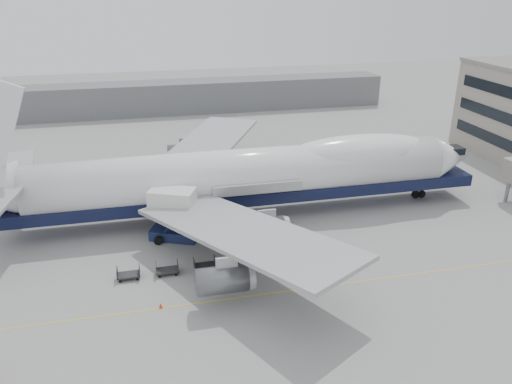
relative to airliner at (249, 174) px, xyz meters
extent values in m
plane|color=gray|center=(-0.64, -12.00, -5.62)|extent=(260.00, 260.00, 0.00)
cube|color=gold|center=(-0.64, -18.00, -5.62)|extent=(60.00, 0.15, 0.01)
cylinder|color=slate|center=(35.36, -4.00, -4.12)|extent=(0.50, 0.50, 3.00)
cube|color=slate|center=(-10.64, 58.00, -2.12)|extent=(110.00, 8.00, 7.00)
cylinder|color=white|center=(-0.64, 0.00, 0.08)|extent=(52.00, 6.40, 6.40)
cube|color=black|center=(0.36, 0.00, -2.48)|extent=(60.00, 5.76, 1.50)
cone|color=white|center=(28.36, 0.00, 0.08)|extent=(6.00, 6.40, 6.40)
ellipsoid|color=white|center=(14.96, 0.00, 1.84)|extent=(20.67, 5.78, 4.56)
cube|color=#9EA0A3|center=(-3.64, -14.28, -0.52)|extent=(20.35, 26.74, 2.26)
cube|color=#9EA0A3|center=(-3.64, 14.28, -0.52)|extent=(20.35, 26.74, 2.26)
cylinder|color=#595B60|center=(-6.64, 19.00, -2.72)|extent=(4.80, 2.60, 2.60)
cylinder|color=#595B60|center=(-0.64, 10.00, -2.72)|extent=(4.80, 2.60, 2.60)
cylinder|color=#595B60|center=(-0.64, -10.00, -2.72)|extent=(4.80, 2.60, 2.60)
cylinder|color=#595B60|center=(-6.64, -19.00, -2.72)|extent=(4.80, 2.60, 2.60)
cylinder|color=slate|center=(24.36, 0.00, -4.37)|extent=(0.36, 0.36, 2.50)
cylinder|color=black|center=(24.36, 0.00, -5.07)|extent=(1.10, 0.45, 1.10)
cylinder|color=slate|center=(-3.64, -3.00, -4.37)|extent=(0.36, 0.36, 2.50)
cylinder|color=black|center=(-3.64, -3.00, -5.07)|extent=(1.10, 0.45, 1.10)
cylinder|color=slate|center=(-3.64, 3.00, -4.37)|extent=(0.36, 0.36, 2.50)
cylinder|color=black|center=(-3.64, 3.00, -5.07)|extent=(1.10, 0.45, 1.10)
cube|color=#19234C|center=(-9.90, -4.43, -5.02)|extent=(6.14, 4.65, 1.22)
cube|color=silver|center=(-9.90, -4.43, -0.62)|extent=(5.82, 4.67, 2.44)
cube|color=#19234C|center=(-9.90, -5.65, -2.82)|extent=(3.66, 1.68, 4.36)
cube|color=#19234C|center=(-9.90, -3.22, -2.82)|extent=(3.66, 1.68, 4.36)
cube|color=slate|center=(-9.90, -2.66, -0.62)|extent=(2.97, 2.28, 0.15)
cylinder|color=black|center=(-11.89, -5.54, -5.13)|extent=(1.00, 0.39, 1.00)
cylinder|color=black|center=(-11.89, -3.33, -5.13)|extent=(1.00, 0.39, 1.00)
cylinder|color=black|center=(-7.90, -5.54, -5.13)|extent=(1.00, 0.39, 1.00)
cylinder|color=black|center=(-7.90, -3.33, -5.13)|extent=(1.00, 0.39, 1.00)
cone|color=red|center=(-12.28, -17.90, -5.36)|extent=(0.34, 0.34, 0.53)
cube|color=red|center=(-12.28, -17.90, -5.61)|extent=(0.36, 0.36, 0.03)
cube|color=#2D2D30|center=(-15.18, -12.16, -5.17)|extent=(2.30, 1.35, 0.18)
cube|color=#2D2D30|center=(-16.28, -12.16, -4.77)|extent=(0.08, 1.35, 0.90)
cube|color=#2D2D30|center=(-14.08, -12.16, -4.77)|extent=(0.08, 1.35, 0.90)
cylinder|color=black|center=(-16.03, -12.71, -5.47)|extent=(0.30, 0.12, 0.30)
cylinder|color=black|center=(-16.03, -11.61, -5.47)|extent=(0.30, 0.12, 0.30)
cylinder|color=black|center=(-14.33, -12.71, -5.47)|extent=(0.30, 0.12, 0.30)
cylinder|color=black|center=(-14.33, -11.61, -5.47)|extent=(0.30, 0.12, 0.30)
cube|color=#2D2D30|center=(-11.28, -12.16, -5.17)|extent=(2.30, 1.35, 0.18)
cube|color=#2D2D30|center=(-12.38, -12.16, -4.77)|extent=(0.08, 1.35, 0.90)
cube|color=#2D2D30|center=(-10.18, -12.16, -4.77)|extent=(0.08, 1.35, 0.90)
cylinder|color=black|center=(-12.13, -12.71, -5.47)|extent=(0.30, 0.12, 0.30)
cylinder|color=black|center=(-12.13, -11.61, -5.47)|extent=(0.30, 0.12, 0.30)
cylinder|color=black|center=(-10.43, -12.71, -5.47)|extent=(0.30, 0.12, 0.30)
cylinder|color=black|center=(-10.43, -11.61, -5.47)|extent=(0.30, 0.12, 0.30)
cube|color=#2D2D30|center=(-7.38, -12.16, -5.17)|extent=(2.30, 1.35, 0.18)
cube|color=#2D2D30|center=(-8.48, -12.16, -4.77)|extent=(0.08, 1.35, 0.90)
cube|color=#2D2D30|center=(-6.28, -12.16, -4.77)|extent=(0.08, 1.35, 0.90)
cylinder|color=black|center=(-8.23, -12.71, -5.47)|extent=(0.30, 0.12, 0.30)
cylinder|color=black|center=(-8.23, -11.61, -5.47)|extent=(0.30, 0.12, 0.30)
cylinder|color=black|center=(-6.53, -12.71, -5.47)|extent=(0.30, 0.12, 0.30)
cylinder|color=black|center=(-6.53, -11.61, -5.47)|extent=(0.30, 0.12, 0.30)
cube|color=#2D2D30|center=(-3.48, -12.16, -5.17)|extent=(2.30, 1.35, 0.18)
cube|color=#2D2D30|center=(-4.58, -12.16, -4.77)|extent=(0.08, 1.35, 0.90)
cube|color=#2D2D30|center=(-2.38, -12.16, -4.77)|extent=(0.08, 1.35, 0.90)
cylinder|color=black|center=(-4.33, -12.71, -5.47)|extent=(0.30, 0.12, 0.30)
cylinder|color=black|center=(-4.33, -11.61, -5.47)|extent=(0.30, 0.12, 0.30)
cylinder|color=black|center=(-2.63, -12.71, -5.47)|extent=(0.30, 0.12, 0.30)
cylinder|color=black|center=(-2.63, -11.61, -5.47)|extent=(0.30, 0.12, 0.30)
cube|color=#2D2D30|center=(0.42, -12.16, -5.17)|extent=(2.30, 1.35, 0.18)
cube|color=#2D2D30|center=(-0.68, -12.16, -4.77)|extent=(0.08, 1.35, 0.90)
cube|color=#2D2D30|center=(1.52, -12.16, -4.77)|extent=(0.08, 1.35, 0.90)
cylinder|color=black|center=(-0.43, -12.71, -5.47)|extent=(0.30, 0.12, 0.30)
cylinder|color=black|center=(-0.43, -11.61, -5.47)|extent=(0.30, 0.12, 0.30)
cylinder|color=black|center=(1.27, -12.71, -5.47)|extent=(0.30, 0.12, 0.30)
cylinder|color=black|center=(1.27, -11.61, -5.47)|extent=(0.30, 0.12, 0.30)
cube|color=#2D2D30|center=(4.33, -12.16, -5.17)|extent=(2.30, 1.35, 0.18)
cube|color=#2D2D30|center=(3.23, -12.16, -4.77)|extent=(0.08, 1.35, 0.90)
cube|color=#2D2D30|center=(5.43, -12.16, -4.77)|extent=(0.08, 1.35, 0.90)
cylinder|color=black|center=(3.48, -12.71, -5.47)|extent=(0.30, 0.12, 0.30)
cylinder|color=black|center=(3.48, -11.61, -5.47)|extent=(0.30, 0.12, 0.30)
cylinder|color=black|center=(5.18, -12.71, -5.47)|extent=(0.30, 0.12, 0.30)
cylinder|color=black|center=(5.18, -11.61, -5.47)|extent=(0.30, 0.12, 0.30)
camera|label=1|loc=(-12.32, -57.46, 22.37)|focal=35.00mm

